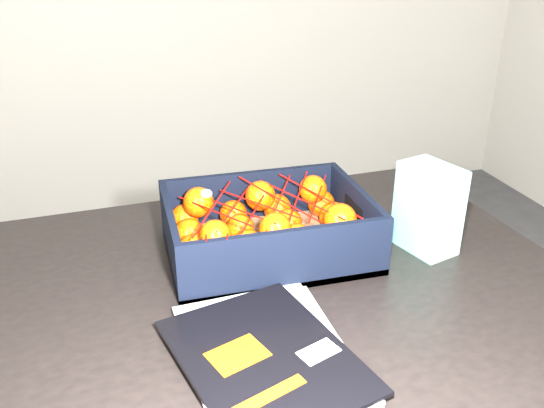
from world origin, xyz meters
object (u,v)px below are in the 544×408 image
object	(u,v)px
table	(226,343)
retail_carton	(428,208)
magazine_stack	(267,353)
produce_crate	(268,235)

from	to	relation	value
table	retail_carton	bearing A→B (deg)	7.90
magazine_stack	table	bearing A→B (deg)	98.98
magazine_stack	produce_crate	xyz separation A→B (m)	(0.08, 0.28, 0.02)
table	retail_carton	xyz separation A→B (m)	(0.39, 0.05, 0.18)
table	produce_crate	size ratio (longest dim) A/B	3.50
magazine_stack	retail_carton	xyz separation A→B (m)	(0.36, 0.22, 0.07)
table	magazine_stack	world-z (taller)	magazine_stack
table	magazine_stack	xyz separation A→B (m)	(0.03, -0.17, 0.11)
retail_carton	table	bearing A→B (deg)	171.91
table	magazine_stack	size ratio (longest dim) A/B	3.85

